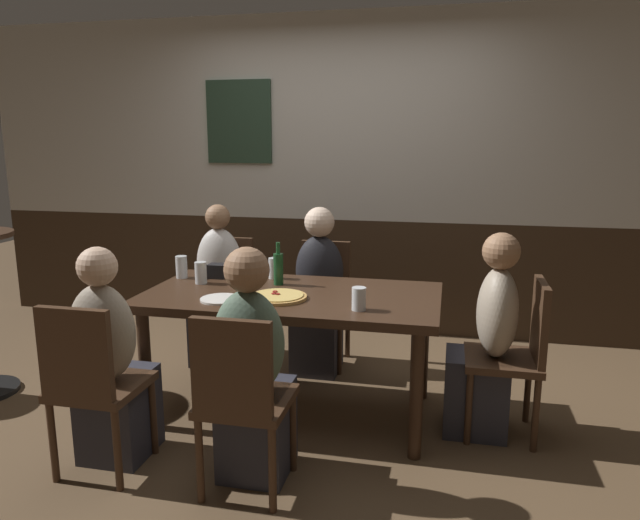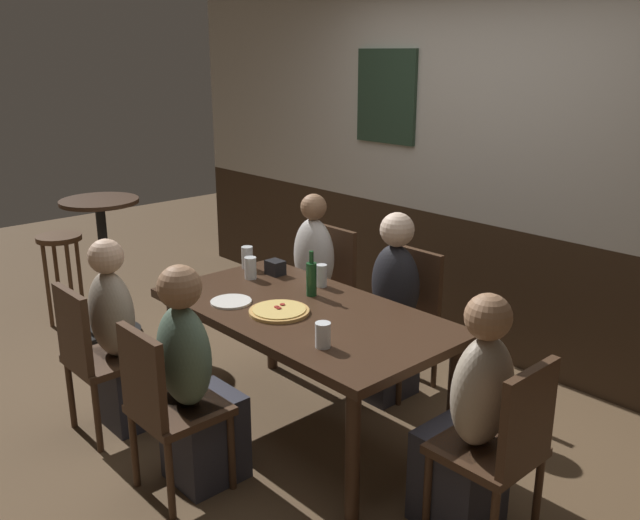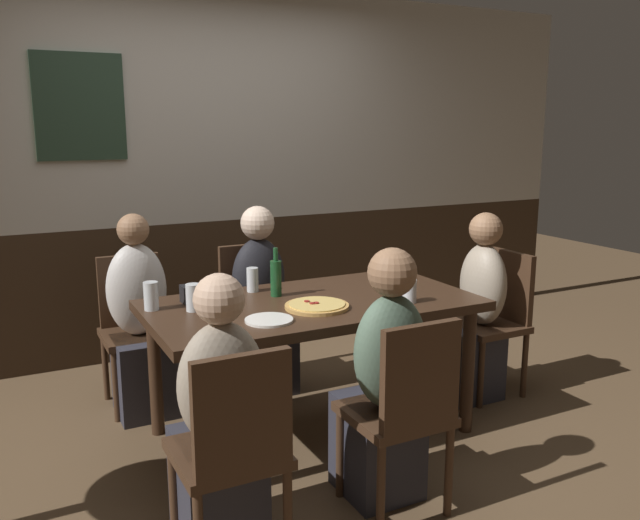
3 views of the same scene
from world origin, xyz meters
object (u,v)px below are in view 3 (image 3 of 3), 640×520
(pint_glass_stout, at_px, (253,281))
(plate_white_large, at_px, (269,320))
(chair_left_far, at_px, (135,321))
(chair_head_east, at_px, (496,314))
(chair_mid_far, at_px, (252,306))
(person_mid_near, at_px, (384,394))
(dining_table, at_px, (312,316))
(chair_left_near, at_px, (234,446))
(pizza, at_px, (317,306))
(tumbler_water, at_px, (409,292))
(person_left_far, at_px, (141,331))
(condiment_caddy, at_px, (192,294))
(chair_mid_near, at_px, (405,406))
(beer_bottle_green, at_px, (276,277))
(tumbler_short, at_px, (193,299))
(person_mid_far, at_px, (262,313))
(beer_glass_half, at_px, (151,297))
(person_head_east, at_px, (475,320))
(person_left_near, at_px, (220,434))

(pint_glass_stout, bearing_deg, plate_white_large, -103.79)
(chair_left_far, height_order, chair_head_east, same)
(chair_mid_far, relative_size, person_mid_near, 0.77)
(dining_table, relative_size, chair_left_near, 1.93)
(pizza, bearing_deg, tumbler_water, -14.32)
(chair_left_far, height_order, pizza, chair_left_far)
(chair_mid_far, distance_m, pizza, 1.03)
(chair_left_near, xyz_separation_m, pint_glass_stout, (0.54, 1.19, 0.30))
(person_left_far, distance_m, condiment_caddy, 0.57)
(chair_mid_near, bearing_deg, tumbler_water, 54.41)
(person_left_far, height_order, pizza, person_left_far)
(chair_left_far, xyz_separation_m, beer_bottle_green, (0.62, -0.69, 0.35))
(tumbler_short, bearing_deg, chair_left_near, -98.55)
(chair_left_far, distance_m, tumbler_water, 1.66)
(person_mid_far, bearing_deg, person_left_far, -179.95)
(chair_mid_far, height_order, beer_bottle_green, beer_bottle_green)
(chair_left_far, distance_m, beer_glass_half, 0.72)
(dining_table, relative_size, plate_white_large, 7.47)
(chair_left_far, xyz_separation_m, person_head_east, (1.85, -0.86, -0.02))
(chair_mid_near, relative_size, tumbler_water, 7.22)
(tumbler_water, bearing_deg, dining_table, 149.40)
(chair_left_near, distance_m, person_head_east, 2.04)
(person_mid_far, distance_m, tumbler_water, 1.10)
(person_head_east, relative_size, tumbler_short, 8.39)
(chair_left_near, distance_m, beer_bottle_green, 1.26)
(person_left_near, xyz_separation_m, person_mid_near, (0.75, -0.00, 0.02))
(chair_left_near, distance_m, chair_head_east, 2.19)
(chair_mid_near, distance_m, condiment_caddy, 1.29)
(person_mid_near, distance_m, plate_white_large, 0.63)
(chair_left_near, distance_m, pizza, 1.05)
(tumbler_water, bearing_deg, chair_head_east, 17.14)
(person_mid_near, distance_m, condiment_caddy, 1.15)
(tumbler_water, relative_size, pint_glass_stout, 0.91)
(dining_table, xyz_separation_m, beer_bottle_green, (-0.13, 0.17, 0.19))
(chair_left_far, height_order, pint_glass_stout, chair_left_far)
(chair_head_east, relative_size, person_left_far, 0.76)
(person_head_east, distance_m, pint_glass_stout, 1.39)
(beer_glass_half, bearing_deg, beer_bottle_green, -3.16)
(plate_white_large, relative_size, condiment_caddy, 2.07)
(person_left_near, distance_m, plate_white_large, 0.68)
(person_mid_near, xyz_separation_m, pint_glass_stout, (-0.20, 1.02, 0.31))
(chair_left_far, xyz_separation_m, person_mid_near, (0.75, -1.57, -0.01))
(chair_left_far, relative_size, pizza, 2.72)
(chair_mid_near, bearing_deg, pint_glass_stout, 99.81)
(pizza, distance_m, plate_white_large, 0.32)
(dining_table, distance_m, condiment_caddy, 0.63)
(chair_left_far, bearing_deg, person_head_east, -24.99)
(chair_left_far, bearing_deg, tumbler_water, -43.44)
(chair_left_far, relative_size, pint_glass_stout, 6.60)
(tumbler_water, bearing_deg, person_left_far, 141.00)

